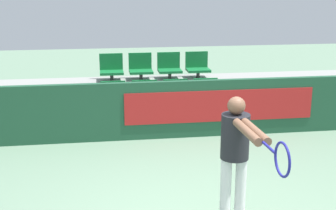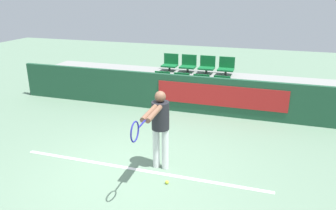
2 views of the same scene
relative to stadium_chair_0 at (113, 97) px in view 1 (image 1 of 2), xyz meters
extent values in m
cube|color=#1E4C33|center=(0.91, -0.64, -0.11)|extent=(10.47, 0.12, 1.06)
cube|color=red|center=(1.92, -0.71, -0.05)|extent=(3.50, 0.02, 0.58)
cube|color=gray|center=(0.91, -0.12, -0.44)|extent=(10.07, 0.90, 0.39)
cube|color=gray|center=(0.91, 0.78, -0.24)|extent=(10.07, 0.90, 0.79)
cylinder|color=#333333|center=(0.00, -0.07, -0.17)|extent=(0.07, 0.07, 0.14)
cube|color=#146B33|center=(0.00, -0.07, -0.07)|extent=(0.48, 0.40, 0.05)
cube|color=#146B33|center=(0.00, 0.11, 0.12)|extent=(0.48, 0.04, 0.34)
cylinder|color=#333333|center=(0.61, -0.07, -0.17)|extent=(0.07, 0.07, 0.14)
cube|color=#146B33|center=(0.61, -0.07, -0.07)|extent=(0.48, 0.40, 0.05)
cube|color=#146B33|center=(0.61, 0.11, 0.12)|extent=(0.48, 0.04, 0.34)
cylinder|color=#333333|center=(1.21, -0.07, -0.17)|extent=(0.07, 0.07, 0.14)
cube|color=#146B33|center=(1.21, -0.07, -0.07)|extent=(0.48, 0.40, 0.05)
cube|color=#146B33|center=(1.21, 0.11, 0.12)|extent=(0.48, 0.04, 0.34)
cylinder|color=#333333|center=(1.82, -0.07, -0.17)|extent=(0.07, 0.07, 0.14)
cube|color=#146B33|center=(1.82, -0.07, -0.07)|extent=(0.48, 0.40, 0.05)
cube|color=#146B33|center=(1.82, 0.11, 0.12)|extent=(0.48, 0.04, 0.34)
cylinder|color=#333333|center=(0.00, 0.83, 0.23)|extent=(0.07, 0.07, 0.14)
cube|color=#146B33|center=(0.00, 0.83, 0.32)|extent=(0.48, 0.40, 0.05)
cube|color=#146B33|center=(0.00, 1.01, 0.52)|extent=(0.48, 0.04, 0.34)
cylinder|color=#333333|center=(0.61, 0.83, 0.23)|extent=(0.07, 0.07, 0.14)
cube|color=#146B33|center=(0.61, 0.83, 0.32)|extent=(0.48, 0.40, 0.05)
cube|color=#146B33|center=(0.61, 1.01, 0.52)|extent=(0.48, 0.04, 0.34)
cylinder|color=#333333|center=(1.21, 0.83, 0.23)|extent=(0.07, 0.07, 0.14)
cube|color=#146B33|center=(1.21, 0.83, 0.32)|extent=(0.48, 0.40, 0.05)
cube|color=#146B33|center=(1.21, 1.01, 0.52)|extent=(0.48, 0.04, 0.34)
cylinder|color=#333333|center=(1.82, 0.83, 0.23)|extent=(0.07, 0.07, 0.14)
cube|color=#146B33|center=(1.82, 0.83, 0.32)|extent=(0.48, 0.40, 0.05)
cube|color=#146B33|center=(1.82, 1.01, 0.52)|extent=(0.48, 0.04, 0.34)
cylinder|color=silver|center=(1.19, -3.80, -0.22)|extent=(0.13, 0.13, 0.82)
cylinder|color=silver|center=(1.37, -3.80, -0.22)|extent=(0.13, 0.13, 0.82)
cylinder|color=black|center=(1.28, -3.80, 0.45)|extent=(0.33, 0.33, 0.53)
sphere|color=brown|center=(1.28, -3.80, 0.82)|extent=(0.21, 0.21, 0.21)
cylinder|color=brown|center=(1.25, -4.30, 0.67)|extent=(0.11, 0.67, 0.09)
cylinder|color=brown|center=(1.34, -4.30, 0.67)|extent=(0.11, 0.67, 0.09)
cylinder|color=navy|center=(1.31, -4.78, 0.67)|extent=(0.04, 0.30, 0.03)
torus|color=navy|center=(1.32, -5.08, 0.67)|extent=(0.03, 0.32, 0.32)
camera|label=1|loc=(-0.22, -8.71, 2.21)|focal=50.00mm
camera|label=2|loc=(3.12, -9.12, 2.63)|focal=35.00mm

